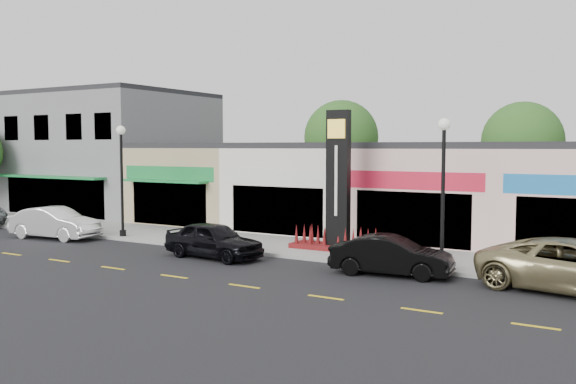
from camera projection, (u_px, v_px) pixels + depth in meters
name	position (u px, v px, depth m)	size (l,w,h in m)	color
ground	(224.00, 263.00, 24.17)	(120.00, 120.00, 0.00)	black
sidewalk	(280.00, 245.00, 27.92)	(52.00, 4.30, 0.15)	gray
curb	(253.00, 253.00, 25.98)	(52.00, 0.20, 0.15)	gray
building_grey_2story	(112.00, 153.00, 42.74)	(12.00, 10.95, 8.30)	slate
shop_beige	(221.00, 182.00, 38.12)	(7.00, 10.85, 4.80)	tan
shop_cream	(321.00, 185.00, 34.64)	(7.00, 10.01, 4.80)	silver
shop_pink_w	(443.00, 190.00, 31.16)	(7.00, 10.01, 4.80)	beige
tree_rear_west	(341.00, 137.00, 42.61)	(5.20, 5.20, 7.83)	#382619
tree_rear_mid	(522.00, 142.00, 36.66)	(4.80, 4.80, 7.29)	#382619
lamp_west_near	(122.00, 169.00, 30.05)	(0.44, 0.44, 5.47)	black
lamp_east_near	(443.00, 178.00, 22.08)	(0.44, 0.44, 5.47)	black
pylon_sign	(338.00, 201.00, 26.13)	(4.20, 1.30, 6.00)	#550E13
car_white_van	(55.00, 223.00, 30.38)	(4.77, 1.66, 1.57)	white
car_black_sedan	(214.00, 240.00, 25.12)	(4.41, 1.77, 1.50)	black
car_black_conv	(391.00, 256.00, 21.73)	(4.32, 1.50, 1.42)	black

